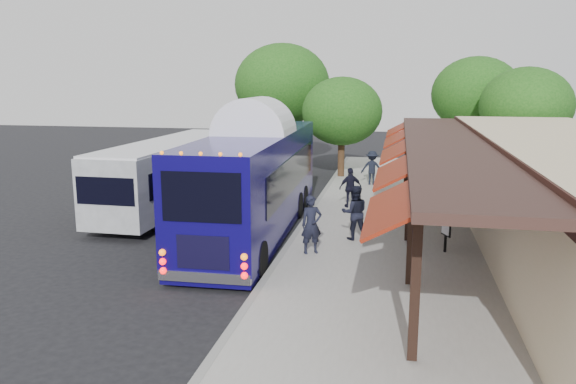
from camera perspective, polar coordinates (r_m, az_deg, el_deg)
The scene contains 15 objects.
ground at distance 15.25m, azimuth -2.39°, elevation -9.08°, with size 90.00×90.00×0.00m, color black.
sidewalk at distance 18.70m, azimuth 15.74°, elevation -5.36°, with size 10.00×40.00×0.15m, color #9E9B93.
curb at distance 18.93m, azimuth 0.59°, elevation -4.72°, with size 0.20×40.00×0.16m, color gray.
station_shelter at distance 18.89m, azimuth 26.31°, elevation -0.42°, with size 8.15×20.00×3.60m.
coach_bus at distance 19.52m, azimuth -3.33°, elevation 1.62°, with size 2.75×11.83×3.76m.
city_bus at distance 23.86m, azimuth -11.68°, elevation 2.11°, with size 2.54×10.64×2.85m.
ped_a at distance 16.90m, azimuth 2.40°, elevation -3.33°, with size 0.65×0.42×1.77m, color black.
ped_b at distance 18.46m, azimuth 6.80°, elevation -2.09°, with size 0.87×0.68×1.80m, color black.
ped_c at distance 23.10m, azimuth 6.37°, elevation 0.44°, with size 0.96×0.40×1.64m, color black.
ped_d at distance 28.24m, azimuth 8.53°, elevation 2.45°, with size 1.09×0.63×1.69m, color black.
sign_board at distance 17.67m, azimuth 15.76°, elevation -3.53°, with size 0.25×0.48×1.12m.
tree_left at distance 30.30m, azimuth 5.51°, elevation 8.16°, with size 4.27×4.27×5.47m.
tree_mid at distance 35.54m, azimuth 18.56°, elevation 9.39°, with size 5.21×5.21×6.67m.
tree_right at distance 31.65m, azimuth 23.01°, elevation 8.06°, with size 4.66×4.66×5.97m.
tree_far at distance 35.14m, azimuth -0.58°, elevation 10.86°, with size 5.86×5.86×7.50m.
Camera 1 is at (3.38, -13.88, 5.33)m, focal length 35.00 mm.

